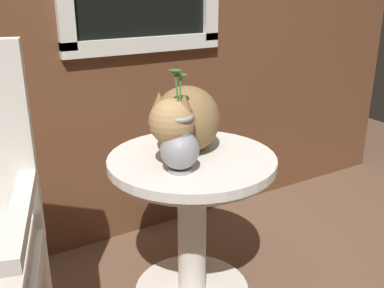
% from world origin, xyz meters
% --- Properties ---
extents(wicker_side_table, '(0.63, 0.63, 0.62)m').
position_xyz_m(wicker_side_table, '(0.21, 0.24, 0.43)').
color(wicker_side_table, silver).
rests_on(wicker_side_table, ground_plane).
extents(cat, '(0.46, 0.44, 0.27)m').
position_xyz_m(cat, '(0.21, 0.28, 0.76)').
color(cat, olive).
rests_on(cat, wicker_side_table).
extents(pewter_vase_with_ivy, '(0.13, 0.13, 0.34)m').
position_xyz_m(pewter_vase_with_ivy, '(0.11, 0.14, 0.72)').
color(pewter_vase_with_ivy, '#99999E').
rests_on(pewter_vase_with_ivy, wicker_side_table).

